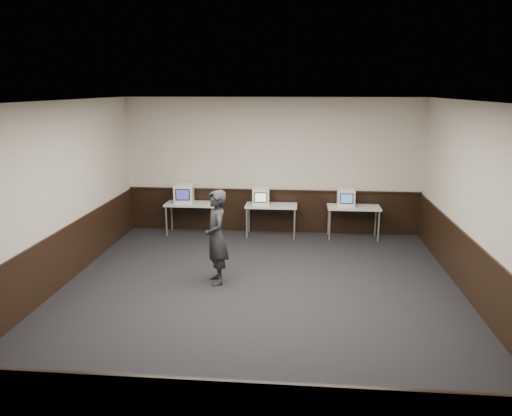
{
  "coord_description": "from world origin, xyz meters",
  "views": [
    {
      "loc": [
        0.67,
        -7.7,
        3.41
      ],
      "look_at": [
        -0.18,
        1.6,
        1.15
      ],
      "focal_mm": 35.0,
      "sensor_mm": 36.0,
      "label": 1
    }
  ],
  "objects": [
    {
      "name": "back_wall",
      "position": [
        0.0,
        4.0,
        1.6
      ],
      "size": [
        7.0,
        0.0,
        7.0
      ],
      "primitive_type": "plane",
      "rotation": [
        1.57,
        0.0,
        0.0
      ],
      "color": "beige",
      "rests_on": "ground"
    },
    {
      "name": "emac_center",
      "position": [
        -0.24,
        3.6,
        0.95
      ],
      "size": [
        0.41,
        0.44,
        0.39
      ],
      "rotation": [
        0.0,
        0.0,
        0.04
      ],
      "color": "white",
      "rests_on": "desk_center"
    },
    {
      "name": "ceiling",
      "position": [
        0.0,
        0.0,
        3.2
      ],
      "size": [
        8.0,
        8.0,
        0.0
      ],
      "primitive_type": "plane",
      "rotation": [
        3.14,
        0.0,
        0.0
      ],
      "color": "white",
      "rests_on": "back_wall"
    },
    {
      "name": "emac_right",
      "position": [
        1.72,
        3.64,
        0.95
      ],
      "size": [
        0.4,
        0.43,
        0.4
      ],
      "rotation": [
        0.0,
        0.0,
        -0.01
      ],
      "color": "white",
      "rests_on": "desk_right"
    },
    {
      "name": "wainscot_left",
      "position": [
        -3.48,
        0.0,
        0.5
      ],
      "size": [
        0.04,
        7.98,
        1.0
      ],
      "primitive_type": "cube",
      "color": "black",
      "rests_on": "left_wall"
    },
    {
      "name": "front_wall",
      "position": [
        0.0,
        -4.0,
        1.6
      ],
      "size": [
        7.0,
        0.0,
        7.0
      ],
      "primitive_type": "plane",
      "rotation": [
        -1.57,
        0.0,
        0.0
      ],
      "color": "beige",
      "rests_on": "ground"
    },
    {
      "name": "desk_center",
      "position": [
        0.0,
        3.6,
        0.68
      ],
      "size": [
        1.2,
        0.6,
        0.75
      ],
      "color": "beige",
      "rests_on": "ground"
    },
    {
      "name": "wainscot_right",
      "position": [
        3.48,
        0.0,
        0.5
      ],
      "size": [
        0.04,
        7.98,
        1.0
      ],
      "primitive_type": "cube",
      "color": "black",
      "rests_on": "right_wall"
    },
    {
      "name": "desk_right",
      "position": [
        1.9,
        3.6,
        0.68
      ],
      "size": [
        1.2,
        0.6,
        0.75
      ],
      "color": "beige",
      "rests_on": "ground"
    },
    {
      "name": "emac_left",
      "position": [
        -2.07,
        3.61,
        0.97
      ],
      "size": [
        0.49,
        0.52,
        0.45
      ],
      "rotation": [
        0.0,
        0.0,
        0.11
      ],
      "color": "white",
      "rests_on": "desk_left"
    },
    {
      "name": "desk_left",
      "position": [
        -1.9,
        3.6,
        0.68
      ],
      "size": [
        1.2,
        0.6,
        0.75
      ],
      "color": "beige",
      "rests_on": "ground"
    },
    {
      "name": "right_wall",
      "position": [
        3.5,
        0.0,
        1.6
      ],
      "size": [
        0.0,
        8.0,
        8.0
      ],
      "primitive_type": "plane",
      "rotation": [
        1.57,
        0.0,
        -1.57
      ],
      "color": "beige",
      "rests_on": "ground"
    },
    {
      "name": "person",
      "position": [
        -0.79,
        0.61,
        0.84
      ],
      "size": [
        0.59,
        0.71,
        1.69
      ],
      "primitive_type": "imported",
      "rotation": [
        0.0,
        0.0,
        -1.23
      ],
      "color": "#242429",
      "rests_on": "ground"
    },
    {
      "name": "wainscot_rail",
      "position": [
        0.0,
        3.96,
        1.02
      ],
      "size": [
        6.98,
        0.06,
        0.04
      ],
      "primitive_type": "cube",
      "color": "black",
      "rests_on": "wainscot_back"
    },
    {
      "name": "left_wall",
      "position": [
        -3.5,
        0.0,
        1.6
      ],
      "size": [
        0.0,
        8.0,
        8.0
      ],
      "primitive_type": "plane",
      "rotation": [
        1.57,
        0.0,
        1.57
      ],
      "color": "beige",
      "rests_on": "ground"
    },
    {
      "name": "floor",
      "position": [
        0.0,
        0.0,
        0.0
      ],
      "size": [
        8.0,
        8.0,
        0.0
      ],
      "primitive_type": "plane",
      "color": "black",
      "rests_on": "ground"
    },
    {
      "name": "wainscot_back",
      "position": [
        0.0,
        3.98,
        0.5
      ],
      "size": [
        6.98,
        0.04,
        1.0
      ],
      "primitive_type": "cube",
      "color": "black",
      "rests_on": "back_wall"
    }
  ]
}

